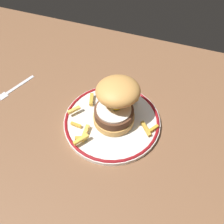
% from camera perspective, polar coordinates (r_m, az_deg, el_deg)
% --- Properties ---
extents(ground_plane, '(1.41, 0.89, 0.04)m').
position_cam_1_polar(ground_plane, '(0.65, -1.79, -5.95)').
color(ground_plane, brown).
extents(dinner_plate, '(0.25, 0.25, 0.02)m').
position_cam_1_polar(dinner_plate, '(0.65, 0.00, -2.07)').
color(dinner_plate, white).
rests_on(dinner_plate, ground_plane).
extents(burger, '(0.16, 0.16, 0.12)m').
position_cam_1_polar(burger, '(0.60, 0.95, 2.44)').
color(burger, '#D79D4F').
rests_on(burger, dinner_plate).
extents(fries_pile, '(0.24, 0.19, 0.02)m').
position_cam_1_polar(fries_pile, '(0.63, -2.67, -2.39)').
color(fries_pile, gold).
rests_on(fries_pile, dinner_plate).
extents(fork, '(0.06, 0.14, 0.00)m').
position_cam_1_polar(fork, '(0.79, -22.04, 4.88)').
color(fork, silver).
rests_on(fork, ground_plane).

